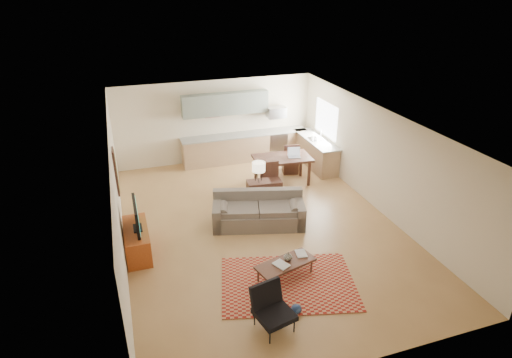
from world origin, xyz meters
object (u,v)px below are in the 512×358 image
object	(u,v)px
armchair	(274,311)
console_table	(259,193)
dining_table	(282,170)
sofa	(259,210)
tv_credenza	(137,241)
coffee_table	(285,270)

from	to	relation	value
armchair	console_table	bearing A→B (deg)	61.87
armchair	dining_table	bearing A→B (deg)	54.33
armchair	console_table	size ratio (longest dim) A/B	1.14
console_table	armchair	bearing A→B (deg)	-99.92
sofa	tv_credenza	world-z (taller)	sofa
coffee_table	dining_table	distance (m)	4.48
coffee_table	armchair	world-z (taller)	armchair
armchair	dining_table	xyz separation A→B (m)	(2.28, 5.45, 0.02)
coffee_table	sofa	bearing A→B (deg)	71.22
dining_table	armchair	bearing A→B (deg)	-108.52
sofa	coffee_table	bearing A→B (deg)	-78.21
console_table	dining_table	xyz separation A→B (m)	(1.09, 1.07, 0.07)
armchair	dining_table	distance (m)	5.90
coffee_table	armchair	xyz separation A→B (m)	(-0.71, -1.26, 0.21)
sofa	console_table	world-z (taller)	sofa
coffee_table	console_table	bearing A→B (deg)	66.39
coffee_table	armchair	distance (m)	1.46
console_table	coffee_table	bearing A→B (deg)	-93.35
console_table	dining_table	distance (m)	1.53
tv_credenza	dining_table	xyz separation A→B (m)	(4.37, 2.33, 0.11)
tv_credenza	dining_table	size ratio (longest dim) A/B	0.81
sofa	dining_table	size ratio (longest dim) A/B	1.41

